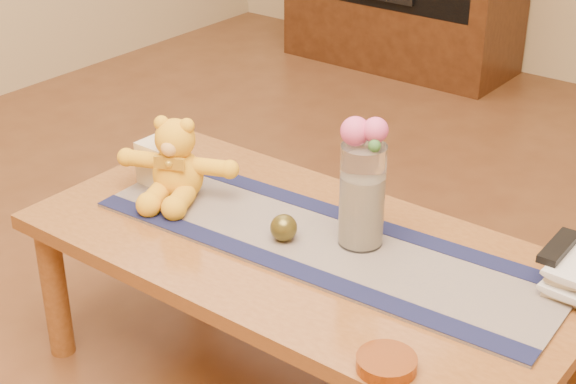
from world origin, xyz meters
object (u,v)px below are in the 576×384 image
Objects in this scene: book_bottom at (556,273)px; amber_dish at (386,363)px; pillar_candle at (161,162)px; glass_vase at (362,195)px; bronze_ball at (284,228)px; tv_remote at (559,247)px; teddy_bear at (177,159)px.

amber_dish is at bearing -108.61° from book_bottom.
pillar_candle is 1.00× the size of amber_dish.
glass_vase is 3.83× the size of bronze_ball.
tv_remote is (0.00, -0.01, 0.07)m from book_bottom.
pillar_candle is 0.63m from glass_vase.
amber_dish is (-0.13, -0.52, 0.00)m from book_bottom.
glass_vase is 1.17× the size of book_bottom.
pillar_candle is 1.08m from book_bottom.
glass_vase reaches higher than book_bottom.
glass_vase is at bearing -162.79° from tv_remote.
amber_dish is at bearing -29.64° from bronze_ball.
amber_dish is (0.30, -0.37, -0.12)m from glass_vase.
pillar_candle is 0.47m from bronze_ball.
glass_vase is at bearing 5.28° from pillar_candle.
teddy_bear is 1.22× the size of glass_vase.
bronze_ball is (-0.16, -0.10, -0.10)m from glass_vase.
teddy_bear is 1.00m from book_bottom.
glass_vase is at bearing 33.78° from bronze_ball.
glass_vase is 0.48m from book_bottom.
amber_dish is at bearing -105.90° from tv_remote.
book_bottom is 0.54m from amber_dish.
tv_remote is at bearing 23.00° from bronze_ball.
teddy_bear is at bearing -170.19° from book_bottom.
teddy_bear is 1.98× the size of tv_remote.
tv_remote is (0.97, 0.24, -0.03)m from teddy_bear.
glass_vase is at bearing 129.69° from amber_dish.
amber_dish is at bearing -41.31° from teddy_bear.
teddy_bear reaches higher than amber_dish.
bronze_ball reaches higher than book_bottom.
pillar_candle is 0.76× the size of tv_remote.
amber_dish is at bearing -50.31° from glass_vase.
pillar_candle is 1.79× the size of bronze_ball.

